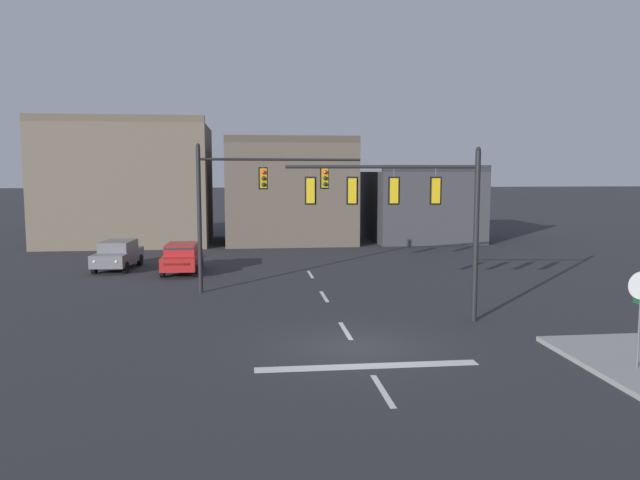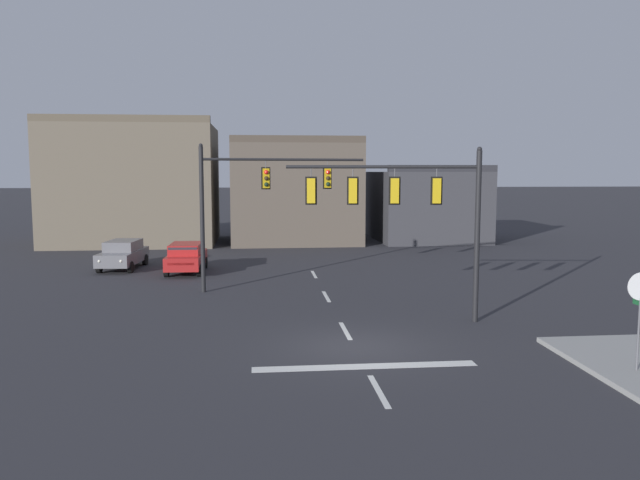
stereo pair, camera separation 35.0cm
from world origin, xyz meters
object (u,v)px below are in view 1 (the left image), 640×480
Objects in this scene: signal_mast_near_side at (409,202)px; car_lot_middle at (118,254)px; signal_mast_far_side at (249,193)px; car_lot_nearside at (182,257)px.

car_lot_middle is (-13.10, 13.87, -3.52)m from signal_mast_near_side.
signal_mast_far_side reaches higher than car_lot_middle.
signal_mast_near_side is at bearing -49.45° from signal_mast_far_side.
signal_mast_near_side reaches higher than car_lot_nearside.
car_lot_nearside is (-3.62, 5.48, -3.65)m from signal_mast_far_side.
signal_mast_far_side is at bearing -44.23° from car_lot_middle.
signal_mast_far_side reaches higher than signal_mast_near_side.
signal_mast_near_side is at bearing -52.46° from car_lot_nearside.
signal_mast_far_side is 1.67× the size of car_lot_middle.
signal_mast_near_side is 19.40m from car_lot_middle.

